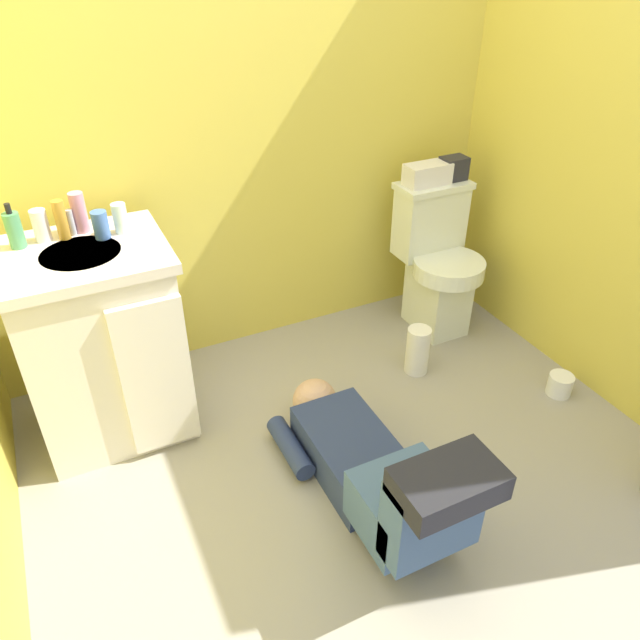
{
  "coord_description": "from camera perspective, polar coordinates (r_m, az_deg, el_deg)",
  "views": [
    {
      "loc": [
        -0.85,
        -1.48,
        1.79
      ],
      "look_at": [
        0.04,
        0.35,
        0.45
      ],
      "focal_mm": 33.82,
      "sensor_mm": 36.0,
      "label": 1
    }
  ],
  "objects": [
    {
      "name": "ground_plane",
      "position": [
        2.49,
        2.87,
        -13.35
      ],
      "size": [
        2.91,
        2.99,
        0.04
      ],
      "primitive_type": "cube",
      "color": "gray"
    },
    {
      "name": "wall_back",
      "position": [
        2.72,
        -7.47,
        20.6
      ],
      "size": [
        2.57,
        0.08,
        2.4
      ],
      "primitive_type": "cube",
      "color": "#DAC549",
      "rests_on": "ground_plane"
    },
    {
      "name": "toilet",
      "position": [
        3.1,
        10.98,
        5.47
      ],
      "size": [
        0.36,
        0.46,
        0.75
      ],
      "color": "silver",
      "rests_on": "ground_plane"
    },
    {
      "name": "vanity_cabinet",
      "position": [
        2.51,
        -19.83,
        -2.03
      ],
      "size": [
        0.6,
        0.53,
        0.82
      ],
      "color": "silver",
      "rests_on": "ground_plane"
    },
    {
      "name": "faucet",
      "position": [
        2.43,
        -22.47,
        8.52
      ],
      "size": [
        0.02,
        0.02,
        0.1
      ],
      "primitive_type": "cylinder",
      "color": "silver",
      "rests_on": "vanity_cabinet"
    },
    {
      "name": "person_plumber",
      "position": [
        2.2,
        5.29,
        -13.94
      ],
      "size": [
        0.39,
        1.06,
        0.52
      ],
      "color": "navy",
      "rests_on": "ground_plane"
    },
    {
      "name": "tissue_box",
      "position": [
        2.97,
        10.12,
        13.43
      ],
      "size": [
        0.22,
        0.11,
        0.1
      ],
      "primitive_type": "cube",
      "color": "silver",
      "rests_on": "toilet"
    },
    {
      "name": "toiletry_bag",
      "position": [
        3.06,
        12.51,
        13.83
      ],
      "size": [
        0.12,
        0.09,
        0.11
      ],
      "primitive_type": "cube",
      "color": "#26262D",
      "rests_on": "toilet"
    },
    {
      "name": "soap_dispenser",
      "position": [
        2.4,
        -26.95,
        7.62
      ],
      "size": [
        0.06,
        0.06,
        0.17
      ],
      "color": "#4C9361",
      "rests_on": "vanity_cabinet"
    },
    {
      "name": "bottle_white",
      "position": [
        2.42,
        -24.91,
        8.12
      ],
      "size": [
        0.06,
        0.06,
        0.12
      ],
      "primitive_type": "cylinder",
      "color": "white",
      "rests_on": "vanity_cabinet"
    },
    {
      "name": "bottle_amber",
      "position": [
        2.4,
        -23.31,
        8.7
      ],
      "size": [
        0.04,
        0.04,
        0.15
      ],
      "primitive_type": "cylinder",
      "color": "gold",
      "rests_on": "vanity_cabinet"
    },
    {
      "name": "bottle_pink",
      "position": [
        2.44,
        -21.82,
        9.43
      ],
      "size": [
        0.05,
        0.05,
        0.15
      ],
      "primitive_type": "cylinder",
      "color": "pink",
      "rests_on": "vanity_cabinet"
    },
    {
      "name": "bottle_blue",
      "position": [
        2.37,
        -20.04,
        8.46
      ],
      "size": [
        0.06,
        0.06,
        0.1
      ],
      "primitive_type": "cylinder",
      "color": "#4068B0",
      "rests_on": "vanity_cabinet"
    },
    {
      "name": "bottle_clear",
      "position": [
        2.38,
        -18.38,
        9.12
      ],
      "size": [
        0.05,
        0.05,
        0.11
      ],
      "primitive_type": "cylinder",
      "color": "silver",
      "rests_on": "vanity_cabinet"
    },
    {
      "name": "paper_towel_roll",
      "position": [
        2.86,
        9.22,
        -2.86
      ],
      "size": [
        0.11,
        0.11,
        0.24
      ],
      "primitive_type": "cylinder",
      "color": "white",
      "rests_on": "ground_plane"
    },
    {
      "name": "toilet_paper_roll",
      "position": [
        2.94,
        21.75,
        -5.7
      ],
      "size": [
        0.11,
        0.11,
        0.1
      ],
      "primitive_type": "cylinder",
      "color": "white",
      "rests_on": "ground_plane"
    }
  ]
}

